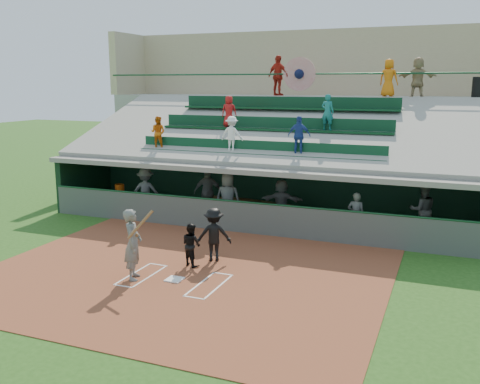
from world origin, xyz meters
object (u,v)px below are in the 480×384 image
at_px(catcher, 191,245).
at_px(water_cooler, 120,189).
at_px(batter_at_plate, 133,244).
at_px(white_table, 120,201).
at_px(home_plate, 175,279).
at_px(trash_bin, 479,87).

height_order(catcher, water_cooler, catcher).
height_order(batter_at_plate, white_table, batter_at_plate).
distance_m(home_plate, catcher, 1.37).
bearing_deg(home_plate, catcher, 94.97).
bearing_deg(catcher, home_plate, 119.71).
bearing_deg(batter_at_plate, white_table, 126.67).
height_order(batter_at_plate, water_cooler, batter_at_plate).
relative_size(catcher, trash_bin, 1.48).
relative_size(batter_at_plate, white_table, 2.57).
bearing_deg(white_table, batter_at_plate, -53.84).
relative_size(catcher, white_table, 1.64).
bearing_deg(batter_at_plate, home_plate, 16.55).
bearing_deg(catcher, water_cooler, -16.37).
relative_size(white_table, trash_bin, 0.90).
xyz_separation_m(batter_at_plate, trash_bin, (8.56, 12.62, 4.04)).
relative_size(white_table, water_cooler, 2.02).
xyz_separation_m(catcher, trash_bin, (7.61, 11.09, 4.38)).
bearing_deg(water_cooler, white_table, -62.46).
bearing_deg(water_cooler, trash_bin, 23.54).
relative_size(home_plate, white_table, 0.57).
xyz_separation_m(home_plate, water_cooler, (-6.04, 6.40, 0.86)).
height_order(white_table, trash_bin, trash_bin).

